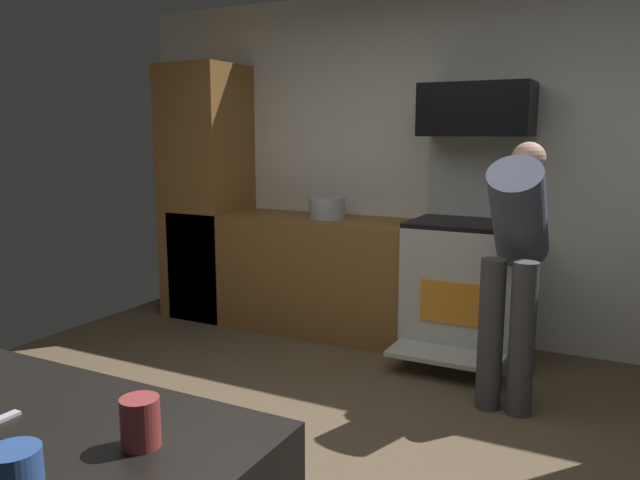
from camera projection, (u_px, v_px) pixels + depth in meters
ground_plane at (279, 475)px, 2.86m from camera, size 5.20×4.80×0.02m
wall_back at (438, 166)px, 4.68m from camera, size 5.20×0.12×2.60m
lower_cabinet_run at (310, 273)px, 4.92m from camera, size 2.40×0.60×0.90m
cabinet_column at (207, 192)px, 5.27m from camera, size 0.60×0.60×2.10m
oven_range at (466, 283)px, 4.33m from camera, size 0.76×0.95×1.52m
microwave at (477, 110)px, 4.21m from camera, size 0.74×0.38×0.36m
person_cook at (515, 252)px, 3.48m from camera, size 0.31×0.64×1.50m
mug_coffee at (15, 476)px, 1.09m from camera, size 0.10×0.10×0.10m
mug_tea at (140, 422)px, 1.29m from camera, size 0.08×0.08×0.11m
stock_pot at (327, 208)px, 4.76m from camera, size 0.28×0.28×0.16m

